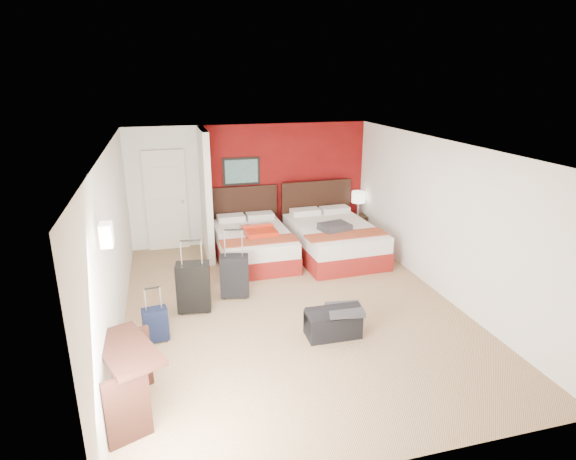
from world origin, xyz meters
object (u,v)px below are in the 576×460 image
object	(u,v)px
suitcase_navy	(156,326)
desk	(130,381)
bed_right	(334,241)
duffel_bag	(333,323)
suitcase_charcoal	(235,277)
red_suitcase_open	(259,230)
nightstand	(357,226)
table_lamp	(358,204)
bed_left	(253,246)
suitcase_black	(194,288)

from	to	relation	value
suitcase_navy	desk	bearing A→B (deg)	-107.77
bed_right	duffel_bag	xyz separation A→B (m)	(-1.06, -2.86, -0.13)
suitcase_charcoal	bed_right	bearing A→B (deg)	41.43
duffel_bag	desk	bearing A→B (deg)	-159.34
red_suitcase_open	duffel_bag	xyz separation A→B (m)	(0.42, -2.96, -0.45)
nightstand	suitcase_navy	distance (m)	5.48
suitcase_charcoal	desk	xyz separation A→B (m)	(-1.50, -2.52, 0.07)
bed_right	red_suitcase_open	world-z (taller)	red_suitcase_open
red_suitcase_open	nightstand	xyz separation A→B (m)	(2.40, 0.87, -0.39)
table_lamp	suitcase_navy	size ratio (longest dim) A/B	1.19
nightstand	duffel_bag	distance (m)	4.31
bed_left	table_lamp	xyz separation A→B (m)	(2.50, 0.77, 0.47)
bed_left	duffel_bag	size ratio (longest dim) A/B	2.67
table_lamp	suitcase_charcoal	world-z (taller)	table_lamp
red_suitcase_open	duffel_bag	bearing A→B (deg)	-85.32
red_suitcase_open	nightstand	distance (m)	2.58
table_lamp	duffel_bag	distance (m)	4.35
suitcase_black	duffel_bag	distance (m)	2.18
bed_left	bed_right	xyz separation A→B (m)	(1.58, -0.20, 0.03)
suitcase_charcoal	suitcase_navy	world-z (taller)	suitcase_charcoal
red_suitcase_open	suitcase_charcoal	world-z (taller)	red_suitcase_open
nightstand	suitcase_charcoal	world-z (taller)	suitcase_charcoal
table_lamp	suitcase_black	bearing A→B (deg)	-145.49
table_lamp	desk	size ratio (longest dim) A/B	0.55
bed_left	suitcase_charcoal	size ratio (longest dim) A/B	2.93
red_suitcase_open	desk	xyz separation A→B (m)	(-2.19, -3.91, -0.23)
red_suitcase_open	bed_right	bearing A→B (deg)	-7.05
bed_right	desk	xyz separation A→B (m)	(-3.68, -3.81, 0.09)
red_suitcase_open	suitcase_charcoal	bearing A→B (deg)	-119.99
suitcase_charcoal	desk	bearing A→B (deg)	-109.94
nightstand	suitcase_black	distance (m)	4.58
bed_left	desk	size ratio (longest dim) A/B	2.00
table_lamp	suitcase_navy	world-z (taller)	table_lamp
suitcase_navy	table_lamp	bearing A→B (deg)	29.69
red_suitcase_open	table_lamp	size ratio (longest dim) A/B	1.47
suitcase_charcoal	suitcase_black	bearing A→B (deg)	-142.71
suitcase_black	duffel_bag	size ratio (longest dim) A/B	1.01
red_suitcase_open	table_lamp	bearing A→B (deg)	16.50
bed_left	bed_right	distance (m)	1.60
bed_right	table_lamp	distance (m)	1.40
nightstand	table_lamp	bearing A→B (deg)	0.00
desk	suitcase_navy	bearing A→B (deg)	57.67
bed_right	table_lamp	bearing A→B (deg)	43.80
bed_right	desk	distance (m)	5.30
suitcase_charcoal	suitcase_navy	distance (m)	1.66
suitcase_navy	duffel_bag	xyz separation A→B (m)	(2.36, -0.49, -0.04)
nightstand	bed_left	bearing A→B (deg)	-160.16
nightstand	suitcase_black	world-z (taller)	suitcase_black
suitcase_black	nightstand	bearing A→B (deg)	42.15
table_lamp	suitcase_black	distance (m)	4.59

